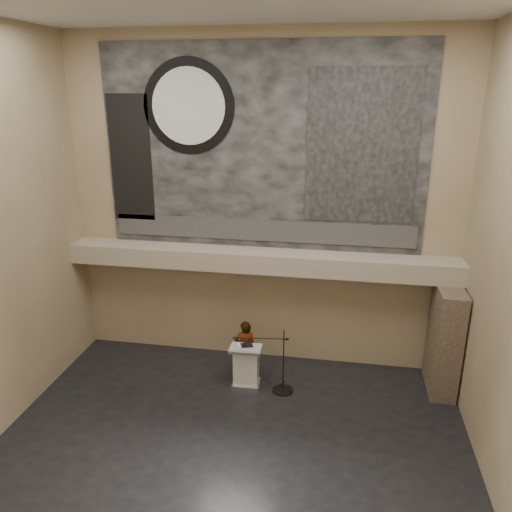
# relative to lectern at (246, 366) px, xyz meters

# --- Properties ---
(floor) EXTENTS (10.00, 10.00, 0.00)m
(floor) POSITION_rel_lectern_xyz_m (0.12, -2.44, -0.55)
(floor) COLOR black
(floor) RESTS_ON ground
(wall_back) EXTENTS (10.00, 0.02, 8.50)m
(wall_back) POSITION_rel_lectern_xyz_m (0.12, 1.56, 3.70)
(wall_back) COLOR #877055
(wall_back) RESTS_ON floor
(wall_front) EXTENTS (10.00, 0.02, 8.50)m
(wall_front) POSITION_rel_lectern_xyz_m (0.12, -6.44, 3.70)
(wall_front) COLOR #877055
(wall_front) RESTS_ON floor
(soffit) EXTENTS (10.00, 0.80, 0.50)m
(soffit) POSITION_rel_lectern_xyz_m (0.12, 1.16, 2.40)
(soffit) COLOR gray
(soffit) RESTS_ON wall_back
(sprinkler_left) EXTENTS (0.04, 0.04, 0.06)m
(sprinkler_left) POSITION_rel_lectern_xyz_m (-1.48, 1.11, 2.12)
(sprinkler_left) COLOR #B2893D
(sprinkler_left) RESTS_ON soffit
(sprinkler_right) EXTENTS (0.04, 0.04, 0.06)m
(sprinkler_right) POSITION_rel_lectern_xyz_m (2.02, 1.11, 2.12)
(sprinkler_right) COLOR #B2893D
(sprinkler_right) RESTS_ON soffit
(banner) EXTENTS (8.00, 0.05, 5.00)m
(banner) POSITION_rel_lectern_xyz_m (0.12, 1.53, 5.15)
(banner) COLOR black
(banner) RESTS_ON wall_back
(banner_text_strip) EXTENTS (7.76, 0.02, 0.55)m
(banner_text_strip) POSITION_rel_lectern_xyz_m (0.12, 1.49, 3.10)
(banner_text_strip) COLOR #303030
(banner_text_strip) RESTS_ON banner
(banner_clock_rim) EXTENTS (2.30, 0.02, 2.30)m
(banner_clock_rim) POSITION_rel_lectern_xyz_m (-1.68, 1.49, 6.15)
(banner_clock_rim) COLOR black
(banner_clock_rim) RESTS_ON banner
(banner_clock_face) EXTENTS (1.84, 0.02, 1.84)m
(banner_clock_face) POSITION_rel_lectern_xyz_m (-1.68, 1.47, 6.15)
(banner_clock_face) COLOR silver
(banner_clock_face) RESTS_ON banner
(banner_building_print) EXTENTS (2.60, 0.02, 3.60)m
(banner_building_print) POSITION_rel_lectern_xyz_m (2.52, 1.49, 5.25)
(banner_building_print) COLOR black
(banner_building_print) RESTS_ON banner
(banner_brick_print) EXTENTS (1.10, 0.02, 3.20)m
(banner_brick_print) POSITION_rel_lectern_xyz_m (-3.28, 1.49, 4.85)
(banner_brick_print) COLOR black
(banner_brick_print) RESTS_ON banner
(stone_pier) EXTENTS (0.60, 1.40, 2.70)m
(stone_pier) POSITION_rel_lectern_xyz_m (4.77, 0.71, 0.80)
(stone_pier) COLOR #403327
(stone_pier) RESTS_ON floor
(lectern) EXTENTS (0.79, 0.58, 1.14)m
(lectern) POSITION_rel_lectern_xyz_m (0.00, 0.00, 0.00)
(lectern) COLOR silver
(lectern) RESTS_ON floor
(binder) EXTENTS (0.34, 0.31, 0.04)m
(binder) POSITION_rel_lectern_xyz_m (0.02, 0.01, 0.56)
(binder) COLOR black
(binder) RESTS_ON lectern
(papers) EXTENTS (0.28, 0.33, 0.00)m
(papers) POSITION_rel_lectern_xyz_m (-0.10, -0.00, 0.55)
(papers) COLOR white
(papers) RESTS_ON lectern
(speaker_person) EXTENTS (0.63, 0.48, 1.55)m
(speaker_person) POSITION_rel_lectern_xyz_m (-0.11, 0.44, 0.22)
(speaker_person) COLOR beige
(speaker_person) RESTS_ON floor
(mic_stand) EXTENTS (1.48, 0.52, 1.68)m
(mic_stand) POSITION_rel_lectern_xyz_m (0.90, -0.11, -0.31)
(mic_stand) COLOR black
(mic_stand) RESTS_ON floor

